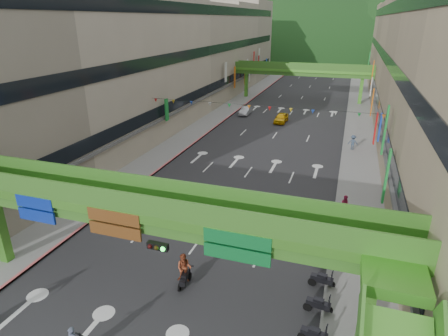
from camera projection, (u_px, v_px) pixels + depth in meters
road_slab at (287, 118)px, 60.16m from camera, size 18.00×140.00×0.02m
sidewalk_left at (222, 113)px, 63.38m from camera, size 4.00×140.00×0.15m
sidewalk_right at (359, 124)px, 56.89m from camera, size 4.00×140.00×0.15m
curb_left at (233, 114)px, 62.82m from camera, size 0.20×140.00×0.18m
curb_right at (346, 122)px, 57.45m from camera, size 0.20×140.00×0.18m
building_row_left at (177, 54)px, 62.24m from camera, size 12.80×95.00×19.00m
building_row_right at (430, 62)px, 51.07m from camera, size 12.80×95.00×19.00m
overpass_near at (162, 227)px, 18.67m from camera, size 28.00×12.27×7.10m
overpass_far at (302, 72)px, 71.37m from camera, size 28.00×2.20×7.10m
hill_left at (295, 56)px, 161.46m from camera, size 168.00×140.00×112.00m
hill_right at (392, 55)px, 167.27m from camera, size 208.00×176.00×128.00m
bunting_string at (259, 108)px, 40.34m from camera, size 26.00×0.36×0.47m
scooter_rider_mid at (184, 270)px, 22.04m from camera, size 1.00×1.59×2.18m
scooter_rider_far at (179, 192)px, 32.05m from camera, size 0.95×1.60×2.13m
parked_scooter_row at (322, 279)px, 22.15m from camera, size 1.60×9.41×1.08m
car_silver at (246, 111)px, 62.30m from camera, size 1.46×4.10×1.35m
car_yellow at (281, 118)px, 57.52m from camera, size 1.86×4.28×1.44m
pedestrian_red at (345, 207)px, 30.01m from camera, size 0.91×0.77×1.68m
pedestrian_dark at (365, 245)px, 25.03m from camera, size 0.96×0.45×1.59m
pedestrian_blue at (353, 143)px, 45.15m from camera, size 0.88×0.60×1.79m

